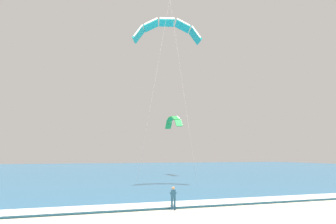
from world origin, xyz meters
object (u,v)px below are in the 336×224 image
object	(u,v)px
kitesurfer	(173,197)
kite_primary	(167,29)
surfboard	(173,210)
kite_distant	(173,121)

from	to	relation	value
kitesurfer	kite_primary	xyz separation A→B (m)	(2.16, 7.92, 16.12)
surfboard	kite_primary	xyz separation A→B (m)	(2.17, 7.94, 17.03)
kite_primary	kite_distant	bearing A→B (deg)	68.74
kite_distant	kitesurfer	bearing A→B (deg)	-109.69
kitesurfer	kite_primary	size ratio (longest dim) A/B	0.10
kitesurfer	kite_distant	world-z (taller)	kite_distant
surfboard	kitesurfer	xyz separation A→B (m)	(0.01, 0.02, 0.91)
kitesurfer	kite_primary	distance (m)	18.09
surfboard	kite_distant	bearing A→B (deg)	70.31
surfboard	kitesurfer	distance (m)	0.91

